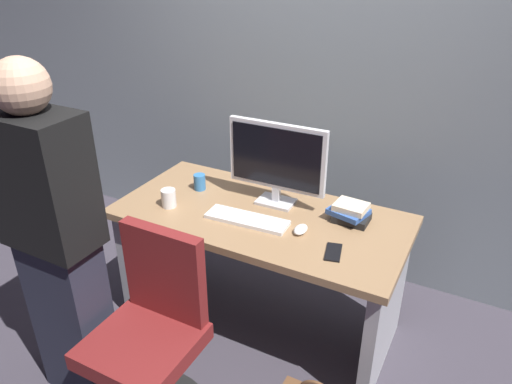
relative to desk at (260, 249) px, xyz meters
The scene contains 12 objects.
ground_plane 0.51m from the desk, ahead, with size 9.00×9.00×0.00m, color #3D3842.
wall_back 1.29m from the desk, 90.00° to the left, with size 6.40×0.10×3.00m, color gray.
desk is the anchor object (origin of this frame).
office_chair 0.78m from the desk, 100.80° to the right, with size 0.52×0.52×0.94m.
person_at_desk 1.05m from the desk, 125.75° to the right, with size 0.40×0.24×1.64m.
monitor 0.50m from the desk, 81.33° to the left, with size 0.54×0.14×0.46m.
keyboard 0.25m from the desk, 104.18° to the right, with size 0.43×0.13×0.02m, color white.
mouse 0.36m from the desk, 15.87° to the right, with size 0.06×0.10×0.03m, color white.
cup_near_keyboard 0.57m from the desk, 161.53° to the right, with size 0.08×0.08×0.10m, color silver.
cup_by_monitor 0.52m from the desk, 168.52° to the left, with size 0.07×0.07×0.09m, color #3372B2.
book_stack 0.53m from the desk, 18.73° to the left, with size 0.21×0.19×0.10m.
cell_phone 0.54m from the desk, 19.82° to the right, with size 0.07×0.14×0.01m, color black.
Camera 1 is at (1.00, -1.95, 2.00)m, focal length 33.84 mm.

